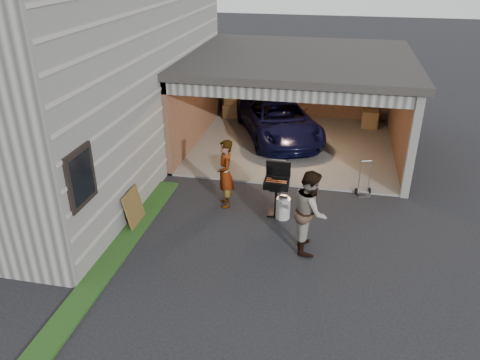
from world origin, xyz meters
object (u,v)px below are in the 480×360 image
object	(u,v)px
minivan	(279,121)
plywood_panel	(134,208)
woman	(225,174)
propane_tank	(283,208)
hand_truck	(364,188)
man	(310,211)
bbq_grill	(277,185)

from	to	relation	value
minivan	plywood_panel	xyz separation A→B (m)	(-2.52, -6.00, -0.21)
woman	propane_tank	bearing A→B (deg)	54.94
woman	hand_truck	size ratio (longest dim) A/B	1.79
hand_truck	minivan	bearing A→B (deg)	110.42
propane_tank	plywood_panel	bearing A→B (deg)	-163.54
propane_tank	man	bearing A→B (deg)	-58.93
minivan	propane_tank	world-z (taller)	minivan
woman	bbq_grill	xyz separation A→B (m)	(1.28, -0.17, -0.09)
minivan	man	xyz separation A→B (m)	(1.46, -6.15, 0.27)
bbq_grill	plywood_panel	xyz separation A→B (m)	(-3.12, -1.13, -0.35)
minivan	hand_truck	size ratio (longest dim) A/B	4.73
propane_tank	plywood_panel	xyz separation A→B (m)	(-3.31, -0.98, 0.16)
minivan	propane_tank	xyz separation A→B (m)	(0.78, -5.02, -0.37)
propane_tank	hand_truck	distance (m)	2.48
bbq_grill	propane_tank	distance (m)	0.57
bbq_grill	propane_tank	bearing A→B (deg)	-39.96
hand_truck	man	bearing A→B (deg)	-132.04
minivan	woman	xyz separation A→B (m)	(-0.68, -4.70, 0.23)
propane_tank	plywood_panel	size ratio (longest dim) A/B	0.60
woman	plywood_panel	world-z (taller)	woman
woman	hand_truck	xyz separation A→B (m)	(3.37, 1.26, -0.67)
woman	bbq_grill	size ratio (longest dim) A/B	1.33
woman	plywood_panel	xyz separation A→B (m)	(-1.84, -1.30, -0.44)
plywood_panel	hand_truck	world-z (taller)	hand_truck
minivan	plywood_panel	size ratio (longest dim) A/B	5.33
minivan	woman	world-z (taller)	woman
plywood_panel	bbq_grill	bearing A→B (deg)	20.00
woman	man	size ratio (longest dim) A/B	0.96
man	plywood_panel	bearing A→B (deg)	80.13
bbq_grill	hand_truck	world-z (taller)	bbq_grill
minivan	man	bearing A→B (deg)	-99.40
minivan	woman	bearing A→B (deg)	-121.02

